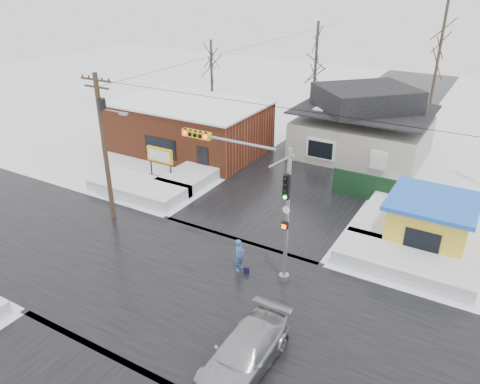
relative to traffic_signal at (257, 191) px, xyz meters
The scene contains 20 objects.
ground 5.94m from the traffic_signal, 129.36° to the right, with size 120.00×120.00×0.00m, color white.
road_ns 5.94m from the traffic_signal, 129.36° to the right, with size 10.00×120.00×0.02m, color black.
road_ew 5.94m from the traffic_signal, 129.36° to the right, with size 120.00×10.00×0.02m, color black.
snowbank_nw 12.81m from the traffic_signal, 160.57° to the left, with size 7.00×3.00×0.80m, color white.
snowbank_ne 8.75m from the traffic_signal, 31.56° to the left, with size 7.00×3.00×0.80m, color white.
snowbank_nside_w 13.70m from the traffic_signal, 136.24° to the left, with size 3.00×8.00×0.80m, color white.
snowbank_nside_e 10.94m from the traffic_signal, 63.18° to the left, with size 3.00×8.00×0.80m, color white.
traffic_signal is the anchor object (origin of this frame).
utility_pole 10.39m from the traffic_signal, behind, with size 3.15×0.44×9.00m.
brick_building 18.87m from the traffic_signal, 135.87° to the left, with size 12.20×8.20×4.12m.
marquee_sign 13.42m from the traffic_signal, 150.28° to the left, with size 2.20×0.21×2.55m.
house 19.13m from the traffic_signal, 91.29° to the left, with size 10.40×8.40×5.76m.
kiosk 10.43m from the traffic_signal, 44.84° to the left, with size 4.60×4.60×2.88m.
fence 12.31m from the traffic_signal, 69.77° to the left, with size 8.00×0.12×1.80m, color black.
tree_far_left 24.16m from the traffic_signal, 105.60° to the left, with size 3.00×3.00×10.00m.
tree_far_mid 25.78m from the traffic_signal, 81.89° to the left, with size 3.00×3.00×12.00m.
tree_far_west 26.75m from the traffic_signal, 128.00° to the left, with size 3.00×3.00×8.00m.
pedestrian 3.76m from the traffic_signal, 155.83° to the right, with size 0.64×0.42×1.76m, color #3D5FAD.
car 7.53m from the traffic_signal, 65.56° to the right, with size 2.07×5.10×1.48m, color #A6A7AD.
shopping_bag 4.40m from the traffic_signal, 122.31° to the right, with size 0.28×0.12×0.35m, color black.
Camera 1 is at (11.79, -14.76, 14.09)m, focal length 35.00 mm.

